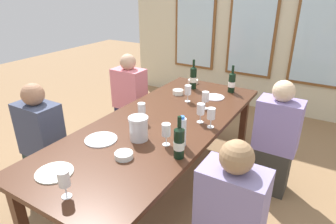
{
  "coord_description": "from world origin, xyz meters",
  "views": [
    {
      "loc": [
        1.25,
        -1.94,
        1.86
      ],
      "look_at": [
        0.0,
        0.12,
        0.79
      ],
      "focal_mm": 31.26,
      "sensor_mm": 36.0,
      "label": 1
    }
  ],
  "objects_px": {
    "wine_glass_1": "(201,109)",
    "wine_glass_6": "(205,97)",
    "water_bottle": "(182,132)",
    "wine_glass_0": "(188,91)",
    "white_plate_1": "(214,97)",
    "seated_person_1": "(275,141)",
    "wine_glass_2": "(64,180)",
    "metal_pitcher": "(139,128)",
    "white_plate_2": "(54,173)",
    "tasting_bowl_0": "(193,81)",
    "tasting_bowl_1": "(124,155)",
    "wine_glass_3": "(166,131)",
    "wine_glass_5": "(142,109)",
    "wine_bottle_1": "(232,82)",
    "wine_glass_4": "(211,114)",
    "wine_bottle_0": "(179,142)",
    "tasting_bowl_2": "(178,92)",
    "white_plate_0": "(101,139)",
    "wine_bottle_2": "(193,77)",
    "dining_table": "(161,129)",
    "seated_person_2": "(43,146)",
    "seated_person_0": "(130,101)"
  },
  "relations": [
    {
      "from": "wine_glass_1",
      "to": "wine_glass_6",
      "type": "relative_size",
      "value": 1.0
    },
    {
      "from": "water_bottle",
      "to": "wine_glass_0",
      "type": "bearing_deg",
      "value": 114.86
    },
    {
      "from": "white_plate_1",
      "to": "seated_person_1",
      "type": "xyz_separation_m",
      "value": [
        0.71,
        -0.22,
        -0.22
      ]
    },
    {
      "from": "wine_glass_2",
      "to": "metal_pitcher",
      "type": "bearing_deg",
      "value": 93.35
    },
    {
      "from": "white_plate_2",
      "to": "wine_glass_2",
      "type": "bearing_deg",
      "value": -24.86
    },
    {
      "from": "tasting_bowl_0",
      "to": "tasting_bowl_1",
      "type": "relative_size",
      "value": 0.95
    },
    {
      "from": "wine_glass_3",
      "to": "wine_glass_6",
      "type": "relative_size",
      "value": 1.0
    },
    {
      "from": "wine_glass_2",
      "to": "wine_glass_5",
      "type": "relative_size",
      "value": 1.0
    },
    {
      "from": "metal_pitcher",
      "to": "wine_glass_3",
      "type": "distance_m",
      "value": 0.23
    },
    {
      "from": "white_plate_1",
      "to": "wine_bottle_1",
      "type": "distance_m",
      "value": 0.3
    },
    {
      "from": "wine_glass_4",
      "to": "tasting_bowl_1",
      "type": "bearing_deg",
      "value": -113.35
    },
    {
      "from": "white_plate_1",
      "to": "wine_bottle_0",
      "type": "relative_size",
      "value": 0.68
    },
    {
      "from": "wine_glass_3",
      "to": "tasting_bowl_2",
      "type": "bearing_deg",
      "value": 114.78
    },
    {
      "from": "wine_glass_3",
      "to": "white_plate_0",
      "type": "bearing_deg",
      "value": -156.66
    },
    {
      "from": "wine_glass_1",
      "to": "wine_glass_2",
      "type": "distance_m",
      "value": 1.3
    },
    {
      "from": "white_plate_2",
      "to": "wine_bottle_2",
      "type": "relative_size",
      "value": 0.71
    },
    {
      "from": "dining_table",
      "to": "seated_person_1",
      "type": "distance_m",
      "value": 1.06
    },
    {
      "from": "tasting_bowl_2",
      "to": "wine_bottle_0",
      "type": "bearing_deg",
      "value": -60.3
    },
    {
      "from": "white_plate_0",
      "to": "wine_glass_1",
      "type": "relative_size",
      "value": 1.45
    },
    {
      "from": "white_plate_2",
      "to": "tasting_bowl_2",
      "type": "xyz_separation_m",
      "value": [
        -0.03,
        1.68,
        0.02
      ]
    },
    {
      "from": "wine_bottle_0",
      "to": "tasting_bowl_1",
      "type": "xyz_separation_m",
      "value": [
        -0.32,
        -0.21,
        -0.1
      ]
    },
    {
      "from": "tasting_bowl_0",
      "to": "wine_glass_5",
      "type": "height_order",
      "value": "wine_glass_5"
    },
    {
      "from": "tasting_bowl_1",
      "to": "water_bottle",
      "type": "xyz_separation_m",
      "value": [
        0.26,
        0.36,
        0.09
      ]
    },
    {
      "from": "wine_glass_1",
      "to": "seated_person_2",
      "type": "relative_size",
      "value": 0.16
    },
    {
      "from": "wine_bottle_1",
      "to": "seated_person_0",
      "type": "relative_size",
      "value": 0.27
    },
    {
      "from": "wine_glass_1",
      "to": "seated_person_0",
      "type": "bearing_deg",
      "value": 157.21
    },
    {
      "from": "wine_glass_2",
      "to": "tasting_bowl_2",
      "type": "bearing_deg",
      "value": 98.84
    },
    {
      "from": "wine_bottle_1",
      "to": "wine_glass_3",
      "type": "bearing_deg",
      "value": -90.53
    },
    {
      "from": "white_plate_1",
      "to": "wine_glass_2",
      "type": "distance_m",
      "value": 1.91
    },
    {
      "from": "seated_person_1",
      "to": "tasting_bowl_2",
      "type": "bearing_deg",
      "value": 174.21
    },
    {
      "from": "white_plate_1",
      "to": "wine_bottle_2",
      "type": "bearing_deg",
      "value": 156.01
    },
    {
      "from": "white_plate_0",
      "to": "white_plate_1",
      "type": "relative_size",
      "value": 1.17
    },
    {
      "from": "tasting_bowl_2",
      "to": "seated_person_0",
      "type": "xyz_separation_m",
      "value": [
        -0.67,
        -0.01,
        -0.24
      ]
    },
    {
      "from": "wine_glass_0",
      "to": "wine_glass_3",
      "type": "distance_m",
      "value": 0.9
    },
    {
      "from": "wine_bottle_2",
      "to": "wine_glass_0",
      "type": "height_order",
      "value": "wine_bottle_2"
    },
    {
      "from": "wine_bottle_0",
      "to": "seated_person_0",
      "type": "distance_m",
      "value": 1.72
    },
    {
      "from": "white_plate_1",
      "to": "wine_glass_5",
      "type": "xyz_separation_m",
      "value": [
        -0.31,
        -0.87,
        0.11
      ]
    },
    {
      "from": "wine_glass_5",
      "to": "seated_person_2",
      "type": "distance_m",
      "value": 0.95
    },
    {
      "from": "white_plate_1",
      "to": "seated_person_1",
      "type": "distance_m",
      "value": 0.78
    },
    {
      "from": "metal_pitcher",
      "to": "wine_bottle_2",
      "type": "relative_size",
      "value": 0.56
    },
    {
      "from": "white_plate_2",
      "to": "tasting_bowl_1",
      "type": "relative_size",
      "value": 1.87
    },
    {
      "from": "wine_bottle_0",
      "to": "tasting_bowl_0",
      "type": "bearing_deg",
      "value": 113.3
    },
    {
      "from": "tasting_bowl_0",
      "to": "seated_person_1",
      "type": "relative_size",
      "value": 0.11
    },
    {
      "from": "white_plate_0",
      "to": "wine_glass_6",
      "type": "distance_m",
      "value": 1.08
    },
    {
      "from": "tasting_bowl_1",
      "to": "wine_glass_0",
      "type": "distance_m",
      "value": 1.18
    },
    {
      "from": "wine_glass_2",
      "to": "wine_glass_5",
      "type": "bearing_deg",
      "value": 101.58
    },
    {
      "from": "white_plate_0",
      "to": "seated_person_1",
      "type": "height_order",
      "value": "seated_person_1"
    },
    {
      "from": "dining_table",
      "to": "tasting_bowl_1",
      "type": "relative_size",
      "value": 19.37
    },
    {
      "from": "wine_glass_2",
      "to": "seated_person_0",
      "type": "xyz_separation_m",
      "value": [
        -0.95,
        1.78,
        -0.33
      ]
    },
    {
      "from": "wine_bottle_2",
      "to": "tasting_bowl_2",
      "type": "distance_m",
      "value": 0.28
    }
  ]
}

